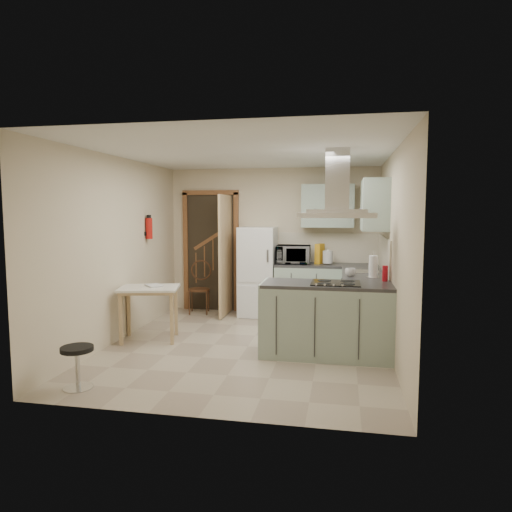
% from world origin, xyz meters
% --- Properties ---
extents(floor, '(4.20, 4.20, 0.00)m').
position_xyz_m(floor, '(0.00, 0.00, 0.00)').
color(floor, tan).
rests_on(floor, ground).
extents(ceiling, '(4.20, 4.20, 0.00)m').
position_xyz_m(ceiling, '(0.00, 0.00, 2.50)').
color(ceiling, silver).
rests_on(ceiling, back_wall).
extents(back_wall, '(3.60, 0.00, 3.60)m').
position_xyz_m(back_wall, '(0.00, 2.10, 1.25)').
color(back_wall, beige).
rests_on(back_wall, floor).
extents(left_wall, '(0.00, 4.20, 4.20)m').
position_xyz_m(left_wall, '(-1.80, 0.00, 1.25)').
color(left_wall, beige).
rests_on(left_wall, floor).
extents(right_wall, '(0.00, 4.20, 4.20)m').
position_xyz_m(right_wall, '(1.80, 0.00, 1.25)').
color(right_wall, beige).
rests_on(right_wall, floor).
extents(doorway, '(1.10, 0.12, 2.10)m').
position_xyz_m(doorway, '(-1.10, 2.07, 1.05)').
color(doorway, brown).
rests_on(doorway, floor).
extents(fridge, '(0.60, 0.60, 1.50)m').
position_xyz_m(fridge, '(-0.20, 1.80, 0.75)').
color(fridge, white).
rests_on(fridge, floor).
extents(counter_back, '(1.08, 0.60, 0.90)m').
position_xyz_m(counter_back, '(0.66, 1.80, 0.45)').
color(counter_back, '#9EB2A0').
rests_on(counter_back, floor).
extents(counter_right, '(0.60, 1.95, 0.90)m').
position_xyz_m(counter_right, '(1.50, 1.12, 0.45)').
color(counter_right, '#9EB2A0').
rests_on(counter_right, floor).
extents(splashback, '(1.68, 0.02, 0.50)m').
position_xyz_m(splashback, '(0.96, 2.09, 1.15)').
color(splashback, beige).
rests_on(splashback, counter_back).
extents(wall_cabinet_back, '(0.85, 0.35, 0.70)m').
position_xyz_m(wall_cabinet_back, '(0.95, 1.93, 1.85)').
color(wall_cabinet_back, '#9EB2A0').
rests_on(wall_cabinet_back, back_wall).
extents(wall_cabinet_right, '(0.35, 0.90, 0.70)m').
position_xyz_m(wall_cabinet_right, '(1.62, 0.85, 1.85)').
color(wall_cabinet_right, '#9EB2A0').
rests_on(wall_cabinet_right, right_wall).
extents(peninsula, '(1.55, 0.65, 0.90)m').
position_xyz_m(peninsula, '(1.02, -0.18, 0.45)').
color(peninsula, '#9EB2A0').
rests_on(peninsula, floor).
extents(hob, '(0.58, 0.50, 0.01)m').
position_xyz_m(hob, '(1.12, -0.18, 0.91)').
color(hob, black).
rests_on(hob, peninsula).
extents(extractor_hood, '(0.90, 0.55, 0.10)m').
position_xyz_m(extractor_hood, '(1.12, -0.18, 1.72)').
color(extractor_hood, silver).
rests_on(extractor_hood, ceiling).
extents(sink, '(0.45, 0.40, 0.01)m').
position_xyz_m(sink, '(1.50, 0.95, 0.91)').
color(sink, silver).
rests_on(sink, counter_right).
extents(fire_extinguisher, '(0.10, 0.10, 0.32)m').
position_xyz_m(fire_extinguisher, '(-1.74, 0.90, 1.50)').
color(fire_extinguisher, '#B2140F').
rests_on(fire_extinguisher, left_wall).
extents(drop_leaf_table, '(0.91, 0.76, 0.74)m').
position_xyz_m(drop_leaf_table, '(-1.39, 0.05, 0.37)').
color(drop_leaf_table, tan).
rests_on(drop_leaf_table, floor).
extents(bentwood_chair, '(0.43, 0.43, 0.83)m').
position_xyz_m(bentwood_chair, '(-1.23, 1.76, 0.41)').
color(bentwood_chair, '#4F291A').
rests_on(bentwood_chair, floor).
extents(stool, '(0.39, 0.39, 0.43)m').
position_xyz_m(stool, '(-1.38, -1.69, 0.22)').
color(stool, black).
rests_on(stool, floor).
extents(microwave, '(0.56, 0.39, 0.30)m').
position_xyz_m(microwave, '(0.40, 1.78, 1.05)').
color(microwave, black).
rests_on(microwave, counter_back).
extents(kettle, '(0.17, 0.17, 0.24)m').
position_xyz_m(kettle, '(0.97, 1.77, 1.02)').
color(kettle, silver).
rests_on(kettle, counter_back).
extents(cereal_box, '(0.16, 0.24, 0.33)m').
position_xyz_m(cereal_box, '(0.83, 1.87, 1.06)').
color(cereal_box, gold).
rests_on(cereal_box, counter_back).
extents(soap_bottle, '(0.09, 0.09, 0.17)m').
position_xyz_m(soap_bottle, '(1.63, 1.24, 0.98)').
color(soap_bottle, '#AAADB6').
rests_on(soap_bottle, counter_right).
extents(paper_towel, '(0.15, 0.15, 0.30)m').
position_xyz_m(paper_towel, '(1.60, 0.38, 1.05)').
color(paper_towel, white).
rests_on(paper_towel, counter_right).
extents(cup, '(0.16, 0.16, 0.11)m').
position_xyz_m(cup, '(1.31, 0.45, 0.95)').
color(cup, white).
rests_on(cup, counter_right).
extents(red_bottle, '(0.07, 0.07, 0.19)m').
position_xyz_m(red_bottle, '(1.72, 0.11, 1.00)').
color(red_bottle, '#B60F1B').
rests_on(red_bottle, peninsula).
extents(book, '(0.30, 0.31, 0.11)m').
position_xyz_m(book, '(-1.41, 0.07, 0.79)').
color(book, '#99333F').
rests_on(book, drop_leaf_table).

